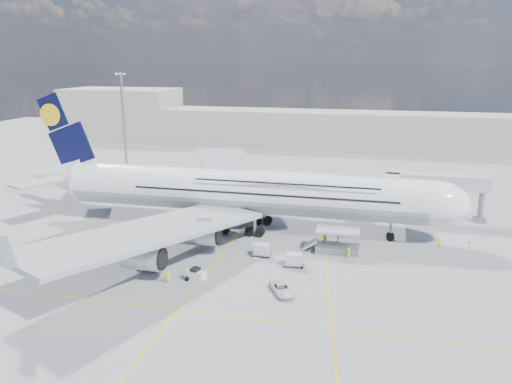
% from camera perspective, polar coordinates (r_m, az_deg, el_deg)
% --- Properties ---
extents(ground, '(300.00, 300.00, 0.00)m').
position_cam_1_polar(ground, '(78.25, -3.48, -6.55)').
color(ground, gray).
rests_on(ground, ground).
extents(taxi_line_main, '(0.25, 220.00, 0.01)m').
position_cam_1_polar(taxi_line_main, '(78.24, -3.48, -6.55)').
color(taxi_line_main, '#E6B00C').
rests_on(taxi_line_main, ground).
extents(taxi_line_cross, '(120.00, 0.25, 0.01)m').
position_cam_1_polar(taxi_line_cross, '(61.15, -9.02, -13.21)').
color(taxi_line_cross, '#E6B00C').
rests_on(taxi_line_cross, ground).
extents(taxi_line_diag, '(14.16, 99.06, 0.01)m').
position_cam_1_polar(taxi_line_diag, '(84.93, 7.61, -4.89)').
color(taxi_line_diag, '#E6B00C').
rests_on(taxi_line_diag, ground).
extents(airliner, '(77.26, 79.15, 23.71)m').
position_cam_1_polar(airliner, '(85.18, -1.46, 0.14)').
color(airliner, white).
rests_on(airliner, ground).
extents(jet_bridge, '(18.80, 12.10, 8.50)m').
position_cam_1_polar(jet_bridge, '(93.51, 18.13, 0.73)').
color(jet_bridge, '#B7B7BC').
rests_on(jet_bridge, ground).
extents(cargo_loader, '(8.53, 3.20, 3.67)m').
position_cam_1_polar(cargo_loader, '(77.65, 9.17, -5.91)').
color(cargo_loader, silver).
rests_on(cargo_loader, ground).
extents(light_mast, '(3.00, 0.70, 25.50)m').
position_cam_1_polar(light_mast, '(130.88, -14.87, 7.72)').
color(light_mast, gray).
rests_on(light_mast, ground).
extents(terminal, '(180.00, 16.00, 12.00)m').
position_cam_1_polar(terminal, '(167.50, 5.92, 7.15)').
color(terminal, '#B2AD9E').
rests_on(terminal, ground).
extents(hangar, '(40.00, 22.00, 18.00)m').
position_cam_1_polar(hangar, '(193.61, -15.09, 8.68)').
color(hangar, '#B2AD9E').
rests_on(hangar, ground).
extents(tree_line, '(160.00, 6.00, 8.00)m').
position_cam_1_polar(tree_line, '(211.86, 18.44, 7.57)').
color(tree_line, '#193814').
rests_on(tree_line, ground).
extents(dolly_row_a, '(2.88, 1.95, 1.67)m').
position_cam_1_polar(dolly_row_a, '(83.65, -17.02, -5.10)').
color(dolly_row_a, gray).
rests_on(dolly_row_a, ground).
extents(dolly_row_b, '(3.80, 2.78, 0.50)m').
position_cam_1_polar(dolly_row_b, '(80.71, -17.41, -6.27)').
color(dolly_row_b, gray).
rests_on(dolly_row_b, ground).
extents(dolly_row_c, '(3.32, 2.48, 0.43)m').
position_cam_1_polar(dolly_row_c, '(72.36, -12.29, -8.46)').
color(dolly_row_c, gray).
rests_on(dolly_row_c, ground).
extents(dolly_back, '(3.42, 2.31, 1.98)m').
position_cam_1_polar(dolly_back, '(82.58, -21.83, -5.68)').
color(dolly_back, gray).
rests_on(dolly_back, ground).
extents(dolly_nose_far, '(3.08, 1.76, 1.90)m').
position_cam_1_polar(dolly_nose_far, '(75.20, 0.64, -6.61)').
color(dolly_nose_far, gray).
rests_on(dolly_nose_far, ground).
extents(dolly_nose_near, '(3.23, 1.94, 1.95)m').
position_cam_1_polar(dolly_nose_near, '(71.81, 4.34, -7.70)').
color(dolly_nose_near, gray).
rests_on(dolly_nose_near, ground).
extents(baggage_tug, '(3.09, 2.03, 1.78)m').
position_cam_1_polar(baggage_tug, '(67.99, -6.94, -9.37)').
color(baggage_tug, silver).
rests_on(baggage_tug, ground).
extents(catering_truck_inner, '(6.73, 3.28, 3.86)m').
position_cam_1_polar(catering_truck_inner, '(110.57, -6.52, 0.84)').
color(catering_truck_inner, gray).
rests_on(catering_truck_inner, ground).
extents(catering_truck_outer, '(6.32, 4.88, 3.47)m').
position_cam_1_polar(catering_truck_outer, '(120.27, -7.95, 1.85)').
color(catering_truck_outer, gray).
rests_on(catering_truck_outer, ground).
extents(service_van, '(4.12, 5.12, 1.29)m').
position_cam_1_polar(service_van, '(64.08, 2.96, -11.00)').
color(service_van, silver).
rests_on(service_van, ground).
extents(crew_nose, '(0.77, 0.64, 1.81)m').
position_cam_1_polar(crew_nose, '(82.75, 20.24, -5.60)').
color(crew_nose, '#CEFC1A').
rests_on(crew_nose, ground).
extents(crew_loader, '(1.18, 1.19, 1.94)m').
position_cam_1_polar(crew_loader, '(79.81, 7.85, -5.48)').
color(crew_loader, '#BFFF1A').
rests_on(crew_loader, ground).
extents(crew_wing, '(0.80, 1.02, 1.62)m').
position_cam_1_polar(crew_wing, '(74.41, -14.71, -7.55)').
color(crew_wing, '#C4F319').
rests_on(crew_wing, ground).
extents(crew_van, '(0.79, 0.91, 1.58)m').
position_cam_1_polar(crew_van, '(75.98, 10.50, -6.83)').
color(crew_van, '#98ED19').
rests_on(crew_van, ground).
extents(crew_tug, '(1.19, 0.73, 1.77)m').
position_cam_1_polar(crew_tug, '(67.63, -10.11, -9.55)').
color(crew_tug, '#B8E618').
rests_on(crew_tug, ground).
extents(cone_nose, '(0.47, 0.47, 0.60)m').
position_cam_1_polar(cone_nose, '(87.23, 23.20, -5.28)').
color(cone_nose, '#DA610B').
rests_on(cone_nose, ground).
extents(cone_wing_left_inner, '(0.38, 0.38, 0.48)m').
position_cam_1_polar(cone_wing_left_inner, '(107.73, -1.97, -0.32)').
color(cone_wing_left_inner, '#DA610B').
rests_on(cone_wing_left_inner, ground).
extents(cone_wing_left_outer, '(0.42, 0.42, 0.53)m').
position_cam_1_polar(cone_wing_left_outer, '(109.43, -4.34, -0.10)').
color(cone_wing_left_outer, '#DA610B').
rests_on(cone_wing_left_outer, ground).
extents(cone_wing_right_inner, '(0.39, 0.39, 0.49)m').
position_cam_1_polar(cone_wing_right_inner, '(75.82, -14.37, -7.56)').
color(cone_wing_right_inner, '#DA610B').
rests_on(cone_wing_right_inner, ground).
extents(cone_wing_right_outer, '(0.44, 0.44, 0.56)m').
position_cam_1_polar(cone_wing_right_outer, '(75.68, -21.01, -8.13)').
color(cone_wing_right_outer, '#DA610B').
rests_on(cone_wing_right_outer, ground).
extents(cone_tail, '(0.49, 0.49, 0.62)m').
position_cam_1_polar(cone_tail, '(102.06, -21.79, -2.26)').
color(cone_tail, '#DA610B').
rests_on(cone_tail, ground).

